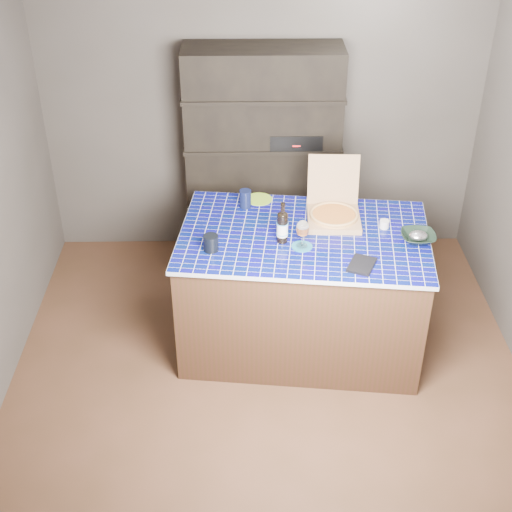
{
  "coord_description": "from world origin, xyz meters",
  "views": [
    {
      "loc": [
        -0.14,
        -3.62,
        3.39
      ],
      "look_at": [
        -0.08,
        0.0,
        0.99
      ],
      "focal_mm": 50.0,
      "sensor_mm": 36.0,
      "label": 1
    }
  ],
  "objects_px": {
    "kitchen_island": "(302,289)",
    "dvd_case": "(362,265)",
    "bowl": "(418,237)",
    "wine_glass": "(303,229)",
    "mead_bottle": "(282,227)",
    "pizza_box": "(334,213)"
  },
  "relations": [
    {
      "from": "dvd_case",
      "to": "wine_glass",
      "type": "bearing_deg",
      "value": 171.32
    },
    {
      "from": "dvd_case",
      "to": "bowl",
      "type": "bearing_deg",
      "value": 58.57
    },
    {
      "from": "wine_glass",
      "to": "dvd_case",
      "type": "height_order",
      "value": "wine_glass"
    },
    {
      "from": "mead_bottle",
      "to": "bowl",
      "type": "bearing_deg",
      "value": -0.51
    },
    {
      "from": "kitchen_island",
      "to": "dvd_case",
      "type": "height_order",
      "value": "dvd_case"
    },
    {
      "from": "wine_glass",
      "to": "kitchen_island",
      "type": "bearing_deg",
      "value": 80.32
    },
    {
      "from": "bowl",
      "to": "kitchen_island",
      "type": "bearing_deg",
      "value": 172.73
    },
    {
      "from": "pizza_box",
      "to": "wine_glass",
      "type": "xyz_separation_m",
      "value": [
        -0.24,
        -0.34,
        0.08
      ]
    },
    {
      "from": "kitchen_island",
      "to": "mead_bottle",
      "type": "relative_size",
      "value": 6.14
    },
    {
      "from": "kitchen_island",
      "to": "mead_bottle",
      "type": "xyz_separation_m",
      "value": [
        -0.15,
        -0.09,
        0.56
      ]
    },
    {
      "from": "dvd_case",
      "to": "pizza_box",
      "type": "bearing_deg",
      "value": 125.19
    },
    {
      "from": "kitchen_island",
      "to": "pizza_box",
      "type": "xyz_separation_m",
      "value": [
        0.21,
        0.18,
        0.51
      ]
    },
    {
      "from": "wine_glass",
      "to": "bowl",
      "type": "distance_m",
      "value": 0.77
    },
    {
      "from": "dvd_case",
      "to": "kitchen_island",
      "type": "bearing_deg",
      "value": 154.55
    },
    {
      "from": "kitchen_island",
      "to": "bowl",
      "type": "relative_size",
      "value": 7.81
    },
    {
      "from": "mead_bottle",
      "to": "bowl",
      "type": "distance_m",
      "value": 0.89
    },
    {
      "from": "kitchen_island",
      "to": "mead_bottle",
      "type": "bearing_deg",
      "value": -143.8
    },
    {
      "from": "mead_bottle",
      "to": "kitchen_island",
      "type": "bearing_deg",
      "value": 29.59
    },
    {
      "from": "wine_glass",
      "to": "bowl",
      "type": "bearing_deg",
      "value": 4.56
    },
    {
      "from": "bowl",
      "to": "pizza_box",
      "type": "bearing_deg",
      "value": 151.97
    },
    {
      "from": "dvd_case",
      "to": "bowl",
      "type": "relative_size",
      "value": 0.91
    },
    {
      "from": "mead_bottle",
      "to": "bowl",
      "type": "xyz_separation_m",
      "value": [
        0.89,
        -0.01,
        -0.08
      ]
    }
  ]
}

